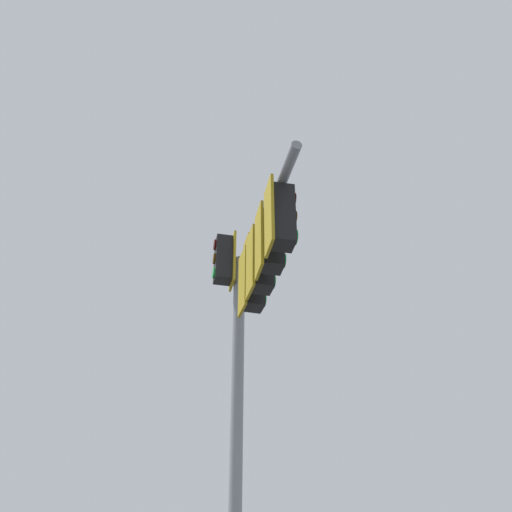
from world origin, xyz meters
The scene contains 1 object.
signal_mast_assembly centered at (0.66, -1.45, 5.43)m, with size 1.19×3.86×7.45m.
Camera 1 is at (-2.17, -8.67, 1.40)m, focal length 40.15 mm.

